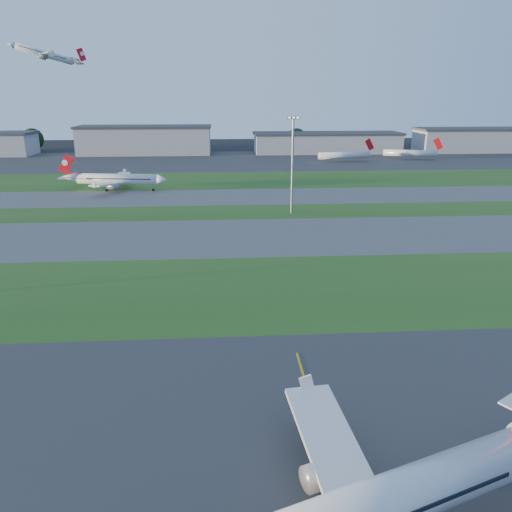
{
  "coord_description": "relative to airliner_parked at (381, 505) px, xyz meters",
  "views": [
    {
      "loc": [
        -3.99,
        -25.47,
        31.08
      ],
      "look_at": [
        1.12,
        48.62,
        7.0
      ],
      "focal_mm": 35.0,
      "sensor_mm": 36.0,
      "label": 1
    }
  ],
  "objects": [
    {
      "name": "grass_strip_a",
      "position": [
        -6.57,
        50.55,
        -3.9
      ],
      "size": [
        300.0,
        34.0,
        0.01
      ],
      "primitive_type": "cube",
      "color": "#28511B",
      "rests_on": "ground"
    },
    {
      "name": "taxiway_a",
      "position": [
        -6.57,
        83.55,
        -3.9
      ],
      "size": [
        300.0,
        32.0,
        0.01
      ],
      "primitive_type": "cube",
      "color": "#515154",
      "rests_on": "ground"
    },
    {
      "name": "grass_strip_b",
      "position": [
        -6.57,
        108.55,
        -3.9
      ],
      "size": [
        300.0,
        18.0,
        0.01
      ],
      "primitive_type": "cube",
      "color": "#28511B",
      "rests_on": "ground"
    },
    {
      "name": "taxiway_b",
      "position": [
        -6.57,
        130.55,
        -3.9
      ],
      "size": [
        300.0,
        26.0,
        0.01
      ],
      "primitive_type": "cube",
      "color": "#515154",
      "rests_on": "ground"
    },
    {
      "name": "grass_strip_c",
      "position": [
        -6.57,
        163.55,
        -3.9
      ],
      "size": [
        300.0,
        40.0,
        0.01
      ],
      "primitive_type": "cube",
      "color": "#28511B",
      "rests_on": "ground"
    },
    {
      "name": "apron_far",
      "position": [
        -6.57,
        223.55,
        -3.9
      ],
      "size": [
        400.0,
        80.0,
        0.01
      ],
      "primitive_type": "cube",
      "color": "#333335",
      "rests_on": "ground"
    },
    {
      "name": "airliner_parked",
      "position": [
        0.0,
        0.0,
        0.0
      ],
      "size": [
        34.13,
        28.87,
        11.12
      ],
      "rotation": [
        0.0,
        0.0,
        0.35
      ],
      "color": "silver",
      "rests_on": "ground"
    },
    {
      "name": "airliner_taxiing",
      "position": [
        -46.0,
        144.32,
        -0.12
      ],
      "size": [
        34.36,
        28.93,
        10.77
      ],
      "rotation": [
        0.0,
        0.0,
        2.98
      ],
      "color": "silver",
      "rests_on": "ground"
    },
    {
      "name": "airliner_departing",
      "position": [
        -86.31,
        212.78,
        43.99
      ],
      "size": [
        27.6,
        23.45,
        9.13
      ],
      "rotation": [
        0.0,
        0.0,
        0.4
      ],
      "color": "silver"
    },
    {
      "name": "mini_jet_near",
      "position": [
        48.91,
        213.48,
        -0.62
      ],
      "size": [
        28.44,
        7.78,
        9.48
      ],
      "rotation": [
        0.0,
        0.0,
        0.18
      ],
      "color": "silver",
      "rests_on": "ground"
    },
    {
      "name": "mini_jet_far",
      "position": [
        83.98,
        220.33,
        -0.62
      ],
      "size": [
        28.01,
        10.06,
        9.48
      ],
      "rotation": [
        0.0,
        0.0,
        -0.27
      ],
      "color": "silver",
      "rests_on": "ground"
    },
    {
      "name": "light_mast_centre",
      "position": [
        8.43,
        106.55,
        10.91
      ],
      "size": [
        3.2,
        0.7,
        25.8
      ],
      "color": "gray",
      "rests_on": "ground"
    },
    {
      "name": "hangar_west",
      "position": [
        -51.57,
        253.55,
        3.73
      ],
      "size": [
        71.4,
        23.0,
        15.2
      ],
      "color": "#9A9CA1",
      "rests_on": "ground"
    },
    {
      "name": "hangar_east",
      "position": [
        48.43,
        253.55,
        1.73
      ],
      "size": [
        81.6,
        23.0,
        11.2
      ],
      "color": "#9A9CA1",
      "rests_on": "ground"
    },
    {
      "name": "hangar_far_east",
      "position": [
        148.43,
        253.55,
        2.73
      ],
      "size": [
        96.9,
        23.0,
        13.2
      ],
      "color": "#9A9CA1",
      "rests_on": "ground"
    },
    {
      "name": "tree_west",
      "position": [
        -116.57,
        268.55,
        3.23
      ],
      "size": [
        12.1,
        12.1,
        13.2
      ],
      "color": "black",
      "rests_on": "ground"
    },
    {
      "name": "tree_mid_west",
      "position": [
        -26.57,
        264.55,
        1.93
      ],
      "size": [
        9.9,
        9.9,
        10.8
      ],
      "color": "black",
      "rests_on": "ground"
    },
    {
      "name": "tree_mid_east",
      "position": [
        33.43,
        267.55,
        2.91
      ],
      "size": [
        11.55,
        11.55,
        12.6
      ],
      "color": "black",
      "rests_on": "ground"
    },
    {
      "name": "tree_east",
      "position": [
        108.43,
        265.55,
        2.26
      ],
      "size": [
        10.45,
        10.45,
        11.4
      ],
      "color": "black",
      "rests_on": "ground"
    }
  ]
}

